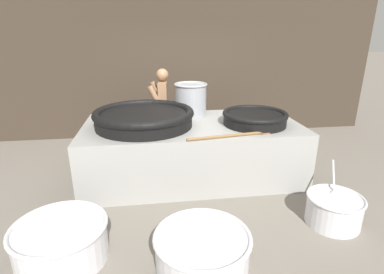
% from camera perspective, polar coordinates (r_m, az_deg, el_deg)
% --- Properties ---
extents(ground_plane, '(60.00, 60.00, 0.00)m').
position_cam_1_polar(ground_plane, '(4.96, 0.00, -7.22)').
color(ground_plane, slate).
extents(back_wall, '(8.84, 0.24, 3.56)m').
position_cam_1_polar(back_wall, '(6.70, -2.77, 15.56)').
color(back_wall, '#382D23').
rests_on(back_wall, ground_plane).
extents(hearth_platform, '(3.31, 1.60, 0.88)m').
position_cam_1_polar(hearth_platform, '(4.78, 0.00, -2.49)').
color(hearth_platform, gray).
rests_on(hearth_platform, ground_plane).
extents(giant_wok_near, '(1.50, 1.50, 0.26)m').
position_cam_1_polar(giant_wok_near, '(4.53, -9.13, 3.77)').
color(giant_wok_near, black).
rests_on(giant_wok_near, hearth_platform).
extents(giant_wok_far, '(0.98, 0.98, 0.20)m').
position_cam_1_polar(giant_wok_far, '(4.65, 11.87, 3.65)').
color(giant_wok_far, black).
rests_on(giant_wok_far, hearth_platform).
extents(stock_pot, '(0.56, 0.56, 0.54)m').
position_cam_1_polar(stock_pot, '(5.06, -0.24, 7.27)').
color(stock_pot, gray).
rests_on(stock_pot, hearth_platform).
extents(stirring_paddle, '(1.18, 0.24, 0.04)m').
position_cam_1_polar(stirring_paddle, '(4.08, 7.86, 0.30)').
color(stirring_paddle, brown).
rests_on(stirring_paddle, hearth_platform).
extents(cook, '(0.40, 0.60, 1.60)m').
position_cam_1_polar(cook, '(5.66, -5.57, 5.44)').
color(cook, '#8C6647').
rests_on(cook, ground_plane).
extents(prep_bowl_vegetables, '(0.67, 0.82, 0.63)m').
position_cam_1_polar(prep_bowl_vegetables, '(4.09, 25.42, -12.21)').
color(prep_bowl_vegetables, silver).
rests_on(prep_bowl_vegetables, ground_plane).
extents(prep_bowl_meat, '(0.95, 0.95, 0.41)m').
position_cam_1_polar(prep_bowl_meat, '(3.46, -23.68, -17.57)').
color(prep_bowl_meat, silver).
rests_on(prep_bowl_meat, ground_plane).
extents(prep_bowl_extra, '(0.97, 0.97, 0.36)m').
position_cam_1_polar(prep_bowl_extra, '(3.15, 1.95, -20.44)').
color(prep_bowl_extra, silver).
rests_on(prep_bowl_extra, ground_plane).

